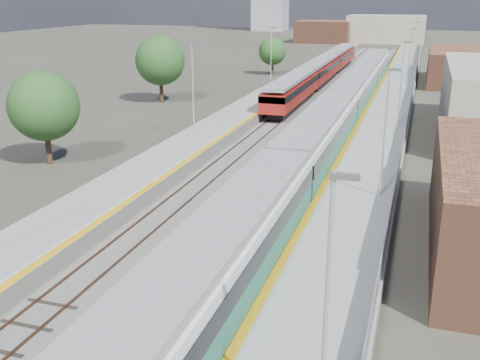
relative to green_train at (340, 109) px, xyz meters
The scene contains 11 objects.
ground 9.77m from the green_train, 99.11° to the left, with size 320.00×320.00×0.00m, color #47443A.
ballast_bed 12.66m from the green_train, 107.56° to the left, with size 10.50×155.00×0.06m, color #565451.
tracks 14.08m from the green_train, 103.11° to the left, with size 8.96×160.00×0.17m.
platform_right 12.57m from the green_train, 72.29° to the left, with size 4.70×155.00×8.52m.
platform_left 15.97m from the green_train, 131.69° to the left, with size 4.30×155.00×8.52m.
buildings 100.24m from the green_train, 101.33° to the left, with size 72.00×185.50×40.00m.
green_train is the anchor object (origin of this frame).
red_train 30.87m from the green_train, 103.11° to the left, with size 2.77×56.19×3.50m.
tree_a 25.60m from the green_train, 140.66° to the right, with size 5.26×5.26×7.13m.
tree_b 24.90m from the green_train, 156.37° to the left, with size 5.81×5.81×7.87m.
tree_c 40.80m from the green_train, 113.48° to the left, with size 4.37×4.37×5.92m.
Camera 1 is at (8.31, -10.32, 12.37)m, focal length 42.00 mm.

